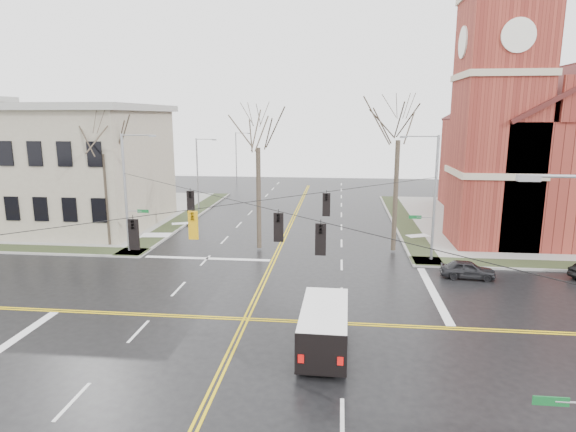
# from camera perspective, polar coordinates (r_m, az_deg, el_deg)

# --- Properties ---
(ground) EXTENTS (120.00, 120.00, 0.00)m
(ground) POSITION_cam_1_polar(r_m,az_deg,el_deg) (25.84, -5.01, -12.08)
(ground) COLOR black
(ground) RESTS_ON ground
(sidewalks) EXTENTS (80.00, 80.00, 0.17)m
(sidewalks) POSITION_cam_1_polar(r_m,az_deg,el_deg) (25.81, -5.01, -11.92)
(sidewalks) COLOR gray
(sidewalks) RESTS_ON ground
(road_markings) EXTENTS (100.00, 100.00, 0.01)m
(road_markings) POSITION_cam_1_polar(r_m,az_deg,el_deg) (25.84, -5.01, -12.07)
(road_markings) COLOR gold
(road_markings) RESTS_ON ground
(church) EXTENTS (24.28, 27.48, 27.50)m
(church) POSITION_cam_1_polar(r_m,az_deg,el_deg) (52.02, 29.14, 8.08)
(church) COLOR maroon
(church) RESTS_ON ground
(civic_building_a) EXTENTS (18.00, 14.00, 11.00)m
(civic_building_a) POSITION_cam_1_polar(r_m,az_deg,el_deg) (51.01, -25.57, 5.05)
(civic_building_a) COLOR gray
(civic_building_a) RESTS_ON ground
(signal_pole_ne) EXTENTS (2.75, 0.22, 9.00)m
(signal_pole_ne) POSITION_cam_1_polar(r_m,az_deg,el_deg) (35.72, 16.75, 2.43)
(signal_pole_ne) COLOR gray
(signal_pole_ne) RESTS_ON ground
(signal_pole_nw) EXTENTS (2.75, 0.22, 9.00)m
(signal_pole_nw) POSITION_cam_1_polar(r_m,az_deg,el_deg) (38.60, -18.49, 2.98)
(signal_pole_nw) COLOR gray
(signal_pole_nw) RESTS_ON ground
(span_wires) EXTENTS (23.02, 23.02, 0.03)m
(span_wires) POSITION_cam_1_polar(r_m,az_deg,el_deg) (24.02, -5.27, 1.58)
(span_wires) COLOR black
(span_wires) RESTS_ON ground
(traffic_signals) EXTENTS (8.21, 8.26, 1.30)m
(traffic_signals) POSITION_cam_1_polar(r_m,az_deg,el_deg) (23.53, -5.56, -0.50)
(traffic_signals) COLOR black
(traffic_signals) RESTS_ON ground
(streetlight_north_a) EXTENTS (2.30, 0.20, 8.00)m
(streetlight_north_a) POSITION_cam_1_polar(r_m,az_deg,el_deg) (53.77, -10.53, 5.18)
(streetlight_north_a) COLOR gray
(streetlight_north_a) RESTS_ON ground
(streetlight_north_b) EXTENTS (2.30, 0.20, 8.00)m
(streetlight_north_b) POSITION_cam_1_polar(r_m,az_deg,el_deg) (73.06, -6.05, 6.99)
(streetlight_north_b) COLOR gray
(streetlight_north_b) RESTS_ON ground
(cargo_van) EXTENTS (2.18, 5.42, 2.04)m
(cargo_van) POSITION_cam_1_polar(r_m,az_deg,el_deg) (22.34, 4.33, -12.63)
(cargo_van) COLOR white
(cargo_van) RESTS_ON ground
(parked_car_a) EXTENTS (3.58, 1.73, 1.18)m
(parked_car_a) POSITION_cam_1_polar(r_m,az_deg,el_deg) (33.79, 20.52, -5.95)
(parked_car_a) COLOR black
(parked_car_a) RESTS_ON ground
(tree_nw_far) EXTENTS (4.00, 4.00, 11.05)m
(tree_nw_far) POSITION_cam_1_polar(r_m,az_deg,el_deg) (40.85, -21.06, 7.57)
(tree_nw_far) COLOR #3D3127
(tree_nw_far) RESTS_ON ground
(tree_nw_near) EXTENTS (4.00, 4.00, 11.88)m
(tree_nw_near) POSITION_cam_1_polar(r_m,az_deg,el_deg) (37.14, -3.58, 8.89)
(tree_nw_near) COLOR #3D3127
(tree_nw_near) RESTS_ON ground
(tree_ne) EXTENTS (4.00, 4.00, 12.78)m
(tree_ne) POSITION_cam_1_polar(r_m,az_deg,el_deg) (37.28, 12.95, 9.62)
(tree_ne) COLOR #3D3127
(tree_ne) RESTS_ON ground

